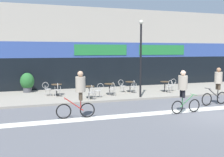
{
  "coord_description": "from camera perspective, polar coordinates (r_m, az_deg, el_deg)",
  "views": [
    {
      "loc": [
        -8.5,
        -10.14,
        3.06
      ],
      "look_at": [
        -3.08,
        6.19,
        1.23
      ],
      "focal_mm": 42.0,
      "sensor_mm": 36.0,
      "label": 1
    }
  ],
  "objects": [
    {
      "name": "cyclist_0",
      "position": [
        13.18,
        15.3,
        -2.03
      ],
      "size": [
        1.68,
        0.53,
        2.12
      ],
      "rotation": [
        0.0,
        0.0,
        0.07
      ],
      "color": "black",
      "rests_on": "ground"
    },
    {
      "name": "bistro_table_2",
      "position": [
        17.63,
        -0.56,
        -1.79
      ],
      "size": [
        0.7,
        0.7,
        0.73
      ],
      "color": "black",
      "rests_on": "sidewalk_slab"
    },
    {
      "name": "cyclist_2",
      "position": [
        11.93,
        -7.14,
        -2.68
      ],
      "size": [
        1.76,
        0.55,
        2.15
      ],
      "rotation": [
        0.0,
        0.0,
        3.05
      ],
      "color": "black",
      "rests_on": "ground"
    },
    {
      "name": "ground_plane",
      "position": [
        13.58,
        21.19,
        -7.36
      ],
      "size": [
        120.0,
        120.0,
        0.0
      ],
      "primitive_type": "plane",
      "color": "#5B5B60"
    },
    {
      "name": "cafe_chair_4_near",
      "position": [
        18.72,
        12.4,
        -1.49
      ],
      "size": [
        0.44,
        0.59,
        0.9
      ],
      "rotation": [
        0.0,
        0.0,
        1.69
      ],
      "color": "#B7B2AD",
      "rests_on": "sidewalk_slab"
    },
    {
      "name": "planter_pot",
      "position": [
        19.46,
        -17.97,
        -0.74
      ],
      "size": [
        0.97,
        0.97,
        1.38
      ],
      "color": "#4C4C51",
      "rests_on": "sidewalk_slab"
    },
    {
      "name": "lamp_post",
      "position": [
        16.53,
        6.29,
        5.59
      ],
      "size": [
        0.26,
        0.26,
        4.82
      ],
      "color": "black",
      "rests_on": "sidewalk_slab"
    },
    {
      "name": "cafe_chair_4_side",
      "position": [
        19.57,
        13.02,
        -1.18
      ],
      "size": [
        0.57,
        0.4,
        0.9
      ],
      "rotation": [
        0.0,
        0.0,
        3.14
      ],
      "color": "#B7B2AD",
      "rests_on": "sidewalk_slab"
    },
    {
      "name": "cafe_chair_3_side",
      "position": [
        18.56,
        2.19,
        -1.42
      ],
      "size": [
        0.59,
        0.44,
        0.9
      ],
      "rotation": [
        0.0,
        0.0,
        0.11
      ],
      "color": "#B7B2AD",
      "rests_on": "sidewalk_slab"
    },
    {
      "name": "cafe_chair_1_near",
      "position": [
        15.75,
        -4.5,
        -2.79
      ],
      "size": [
        0.43,
        0.59,
        0.9
      ],
      "rotation": [
        0.0,
        0.0,
        1.51
      ],
      "color": "#B7B2AD",
      "rests_on": "sidewalk_slab"
    },
    {
      "name": "cafe_chair_0_near",
      "position": [
        17.06,
        -11.75,
        -2.21
      ],
      "size": [
        0.43,
        0.59,
        0.9
      ],
      "rotation": [
        0.0,
        0.0,
        1.5
      ],
      "color": "#B7B2AD",
      "rests_on": "sidewalk_slab"
    },
    {
      "name": "cafe_chair_2_near",
      "position": [
        17.05,
        0.11,
        -2.09
      ],
      "size": [
        0.44,
        0.59,
        0.9
      ],
      "rotation": [
        0.0,
        0.0,
        1.67
      ],
      "color": "#B7B2AD",
      "rests_on": "sidewalk_slab"
    },
    {
      "name": "sidewalk_slab",
      "position": [
        19.59,
        7.59,
        -2.78
      ],
      "size": [
        40.0,
        5.5,
        0.12
      ],
      "primitive_type": "cube",
      "color": "gray",
      "rests_on": "ground"
    },
    {
      "name": "storefront_facade",
      "position": [
        23.69,
        2.67,
        6.41
      ],
      "size": [
        40.0,
        4.06,
        6.43
      ],
      "color": "#B2A899",
      "rests_on": "ground"
    },
    {
      "name": "bistro_table_3",
      "position": [
        18.8,
        3.97,
        -1.31
      ],
      "size": [
        0.7,
        0.7,
        0.73
      ],
      "color": "black",
      "rests_on": "sidewalk_slab"
    },
    {
      "name": "cafe_chair_0_side",
      "position": [
        17.61,
        -13.99,
        -2.01
      ],
      "size": [
        0.59,
        0.44,
        0.9
      ],
      "rotation": [
        0.0,
        0.0,
        0.11
      ],
      "color": "#B7B2AD",
      "rests_on": "sidewalk_slab"
    },
    {
      "name": "bistro_table_0",
      "position": [
        17.67,
        -11.97,
        -1.9
      ],
      "size": [
        0.7,
        0.7,
        0.73
      ],
      "color": "black",
      "rests_on": "sidewalk_slab"
    },
    {
      "name": "cyclist_1",
      "position": [
        15.94,
        21.93,
        -1.11
      ],
      "size": [
        1.82,
        0.54,
        2.11
      ],
      "rotation": [
        0.0,
        0.0,
        3.23
      ],
      "color": "black",
      "rests_on": "ground"
    },
    {
      "name": "bistro_table_1",
      "position": [
        16.35,
        -5.01,
        -2.42
      ],
      "size": [
        0.66,
        0.66,
        0.75
      ],
      "color": "black",
      "rests_on": "sidewalk_slab"
    },
    {
      "name": "bike_lane_stripe",
      "position": [
        14.45,
        18.31,
        -6.44
      ],
      "size": [
        36.0,
        0.7,
        0.01
      ],
      "primitive_type": "cube",
      "color": "silver",
      "rests_on": "ground"
    },
    {
      "name": "bistro_table_4",
      "position": [
        19.25,
        11.42,
        -1.26
      ],
      "size": [
        0.67,
        0.67,
        0.73
      ],
      "color": "black",
      "rests_on": "sidewalk_slab"
    },
    {
      "name": "cafe_chair_1_side",
      "position": [
        16.5,
        -2.89,
        -2.37
      ],
      "size": [
        0.59,
        0.43,
        0.9
      ],
      "rotation": [
        0.0,
        0.0,
        3.07
      ],
      "color": "#B7B2AD",
      "rests_on": "sidewalk_slab"
    },
    {
      "name": "cafe_chair_3_near",
      "position": [
        18.23,
        4.7,
        -1.57
      ],
      "size": [
        0.42,
        0.58,
        0.9
      ],
      "rotation": [
        0.0,
        0.0,
        1.52
      ],
      "color": "#B7B2AD",
      "rests_on": "sidewalk_slab"
    }
  ]
}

